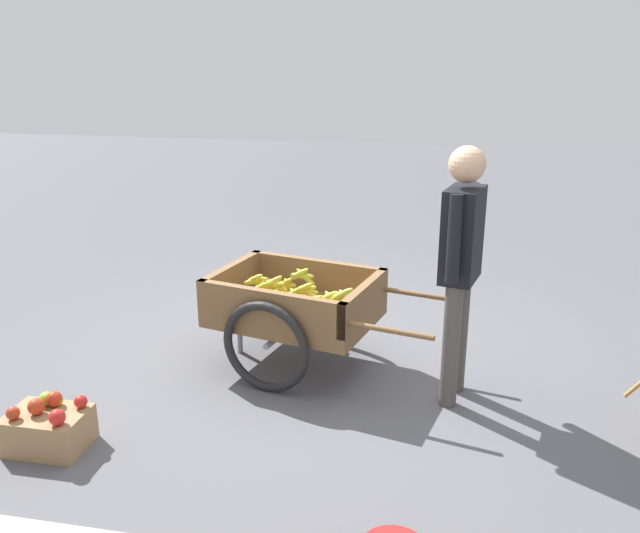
# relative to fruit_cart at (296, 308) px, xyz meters

# --- Properties ---
(ground_plane) EXTENTS (24.00, 24.00, 0.00)m
(ground_plane) POSITION_rel_fruit_cart_xyz_m (-0.29, -0.05, -0.44)
(ground_plane) COLOR #56565B
(fruit_cart) EXTENTS (1.78, 1.14, 0.73)m
(fruit_cart) POSITION_rel_fruit_cart_xyz_m (0.00, 0.00, 0.00)
(fruit_cart) COLOR brown
(fruit_cart) RESTS_ON ground
(vendor_person) EXTENTS (0.27, 0.58, 1.65)m
(vendor_person) POSITION_rel_fruit_cart_xyz_m (-1.11, 0.26, 0.55)
(vendor_person) COLOR #4C4742
(vendor_person) RESTS_ON ground
(apple_crate) EXTENTS (0.44, 0.32, 0.32)m
(apple_crate) POSITION_rel_fruit_cart_xyz_m (1.15, 1.30, -0.31)
(apple_crate) COLOR #99754C
(apple_crate) RESTS_ON ground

